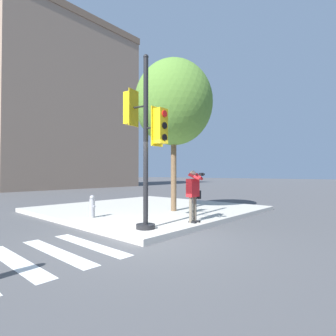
{
  "coord_description": "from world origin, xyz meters",
  "views": [
    {
      "loc": [
        -4.53,
        -4.83,
        1.65
      ],
      "look_at": [
        0.81,
        -0.07,
        1.8
      ],
      "focal_mm": 28.0,
      "sensor_mm": 36.0,
      "label": 1
    }
  ],
  "objects_px": {
    "traffic_signal_pole": "(145,136)",
    "person_photographer": "(193,192)",
    "street_tree": "(174,103)",
    "fire_hydrant": "(92,206)"
  },
  "relations": [
    {
      "from": "person_photographer",
      "to": "fire_hydrant",
      "type": "height_order",
      "value": "person_photographer"
    },
    {
      "from": "traffic_signal_pole",
      "to": "fire_hydrant",
      "type": "relative_size",
      "value": 6.27
    },
    {
      "from": "traffic_signal_pole",
      "to": "street_tree",
      "type": "xyz_separation_m",
      "value": [
        3.09,
        1.63,
        1.82
      ]
    },
    {
      "from": "street_tree",
      "to": "fire_hydrant",
      "type": "relative_size",
      "value": 8.01
    },
    {
      "from": "person_photographer",
      "to": "street_tree",
      "type": "xyz_separation_m",
      "value": [
        1.45,
        2.03,
        3.38
      ]
    },
    {
      "from": "traffic_signal_pole",
      "to": "person_photographer",
      "type": "distance_m",
      "value": 2.3
    },
    {
      "from": "street_tree",
      "to": "person_photographer",
      "type": "bearing_deg",
      "value": -125.53
    },
    {
      "from": "street_tree",
      "to": "fire_hydrant",
      "type": "xyz_separation_m",
      "value": [
        -3.03,
        1.02,
        -3.94
      ]
    },
    {
      "from": "traffic_signal_pole",
      "to": "street_tree",
      "type": "bearing_deg",
      "value": 27.76
    },
    {
      "from": "traffic_signal_pole",
      "to": "street_tree",
      "type": "distance_m",
      "value": 3.93
    }
  ]
}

